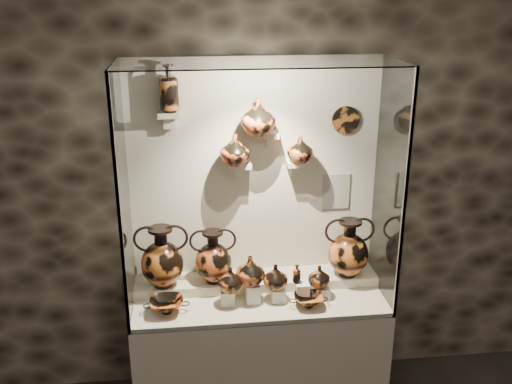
% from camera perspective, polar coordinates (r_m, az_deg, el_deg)
% --- Properties ---
extents(wall_back, '(5.00, 0.02, 3.20)m').
position_cam_1_polar(wall_back, '(3.89, -0.19, 1.72)').
color(wall_back, black).
rests_on(wall_back, ground).
extents(plinth, '(1.70, 0.60, 0.80)m').
position_cam_1_polar(plinth, '(4.15, 0.34, -15.64)').
color(plinth, beige).
rests_on(plinth, floor).
extents(front_tier, '(1.68, 0.58, 0.03)m').
position_cam_1_polar(front_tier, '(3.93, 0.35, -10.70)').
color(front_tier, beige).
rests_on(front_tier, plinth).
extents(rear_tier, '(1.70, 0.25, 0.10)m').
position_cam_1_polar(rear_tier, '(4.06, 0.05, -9.03)').
color(rear_tier, beige).
rests_on(rear_tier, plinth).
extents(back_panel, '(1.70, 0.03, 1.60)m').
position_cam_1_polar(back_panel, '(3.89, -0.18, 1.70)').
color(back_panel, beige).
rests_on(back_panel, plinth).
extents(glass_front, '(1.70, 0.01, 1.60)m').
position_cam_1_polar(glass_front, '(3.32, 1.00, -1.57)').
color(glass_front, white).
rests_on(glass_front, plinth).
extents(glass_left, '(0.01, 0.60, 1.60)m').
position_cam_1_polar(glass_left, '(3.59, -13.13, -0.39)').
color(glass_left, white).
rests_on(glass_left, plinth).
extents(glass_right, '(0.01, 0.60, 1.60)m').
position_cam_1_polar(glass_right, '(3.78, 13.20, 0.64)').
color(glass_right, white).
rests_on(glass_right, plinth).
extents(glass_top, '(1.70, 0.60, 0.01)m').
position_cam_1_polar(glass_top, '(3.41, 0.41, 12.85)').
color(glass_top, white).
rests_on(glass_top, back_panel).
extents(frame_post_left, '(0.02, 0.02, 1.60)m').
position_cam_1_polar(frame_post_left, '(3.32, -13.53, -2.10)').
color(frame_post_left, gray).
rests_on(frame_post_left, plinth).
extents(frame_post_right, '(0.02, 0.02, 1.60)m').
position_cam_1_polar(frame_post_right, '(3.53, 14.64, -0.91)').
color(frame_post_right, gray).
rests_on(frame_post_right, plinth).
extents(pedestal_a, '(0.09, 0.09, 0.10)m').
position_cam_1_polar(pedestal_a, '(3.83, -2.87, -10.42)').
color(pedestal_a, silver).
rests_on(pedestal_a, front_tier).
extents(pedestal_b, '(0.09, 0.09, 0.13)m').
position_cam_1_polar(pedestal_b, '(3.84, -0.30, -10.10)').
color(pedestal_b, silver).
rests_on(pedestal_b, front_tier).
extents(pedestal_c, '(0.09, 0.09, 0.09)m').
position_cam_1_polar(pedestal_c, '(3.87, 2.24, -10.20)').
color(pedestal_c, silver).
rests_on(pedestal_c, front_tier).
extents(pedestal_d, '(0.09, 0.09, 0.12)m').
position_cam_1_polar(pedestal_d, '(3.89, 4.61, -9.85)').
color(pedestal_d, silver).
rests_on(pedestal_d, front_tier).
extents(pedestal_e, '(0.09, 0.09, 0.08)m').
position_cam_1_polar(pedestal_e, '(3.92, 6.64, -9.95)').
color(pedestal_e, silver).
rests_on(pedestal_e, front_tier).
extents(bracket_ul, '(0.14, 0.12, 0.04)m').
position_cam_1_polar(bracket_ul, '(3.68, -8.68, 7.68)').
color(bracket_ul, beige).
rests_on(bracket_ul, back_panel).
extents(bracket_ca, '(0.14, 0.12, 0.04)m').
position_cam_1_polar(bracket_ca, '(3.78, -1.56, 2.73)').
color(bracket_ca, beige).
rests_on(bracket_ca, back_panel).
extents(bracket_cb, '(0.10, 0.12, 0.04)m').
position_cam_1_polar(bracket_cb, '(3.75, 1.47, 5.76)').
color(bracket_cb, beige).
rests_on(bracket_cb, back_panel).
extents(bracket_cc, '(0.14, 0.12, 0.04)m').
position_cam_1_polar(bracket_cc, '(3.83, 4.12, 2.92)').
color(bracket_cc, beige).
rests_on(bracket_cc, back_panel).
extents(amphora_left, '(0.45, 0.45, 0.43)m').
position_cam_1_polar(amphora_left, '(3.87, -9.39, -6.41)').
color(amphora_left, '#BC5F24').
rests_on(amphora_left, rear_tier).
extents(amphora_mid, '(0.39, 0.39, 0.38)m').
position_cam_1_polar(amphora_mid, '(3.90, -4.30, -6.44)').
color(amphora_mid, '#BF4E21').
rests_on(amphora_mid, rear_tier).
extents(amphora_right, '(0.35, 0.35, 0.42)m').
position_cam_1_polar(amphora_right, '(4.01, 9.25, -5.53)').
color(amphora_right, '#BC5F24').
rests_on(amphora_right, rear_tier).
extents(jug_a, '(0.18, 0.18, 0.17)m').
position_cam_1_polar(jug_a, '(3.76, -2.57, -8.75)').
color(jug_a, '#BC5F24').
rests_on(jug_a, pedestal_a).
extents(jug_b, '(0.21, 0.21, 0.20)m').
position_cam_1_polar(jug_b, '(3.77, -0.58, -7.82)').
color(jug_b, '#BF4E21').
rests_on(jug_b, pedestal_b).
extents(jug_c, '(0.22, 0.22, 0.17)m').
position_cam_1_polar(jug_c, '(3.81, 1.95, -8.47)').
color(jug_c, '#BC5F24').
rests_on(jug_c, pedestal_c).
extents(jug_e, '(0.17, 0.17, 0.15)m').
position_cam_1_polar(jug_e, '(3.88, 6.32, -8.38)').
color(jug_e, '#BC5F24').
rests_on(jug_e, pedestal_e).
extents(lekythos_small, '(0.08, 0.08, 0.15)m').
position_cam_1_polar(lekythos_small, '(3.83, 4.10, -8.05)').
color(lekythos_small, '#BF4E21').
rests_on(lekythos_small, pedestal_d).
extents(kylix_left, '(0.34, 0.31, 0.11)m').
position_cam_1_polar(kylix_left, '(3.78, -8.94, -11.06)').
color(kylix_left, '#BF4E21').
rests_on(kylix_left, front_tier).
extents(kylix_right, '(0.28, 0.25, 0.10)m').
position_cam_1_polar(kylix_right, '(3.82, 5.28, -10.68)').
color(kylix_right, '#BC5F24').
rests_on(kylix_right, front_tier).
extents(lekythos_tall, '(0.17, 0.17, 0.33)m').
position_cam_1_polar(lekythos_tall, '(3.63, -8.72, 10.44)').
color(lekythos_tall, '#BC5F24').
rests_on(lekythos_tall, bracket_ul).
extents(ovoid_vase_a, '(0.24, 0.24, 0.20)m').
position_cam_1_polar(ovoid_vase_a, '(3.70, -2.13, 4.26)').
color(ovoid_vase_a, '#BF4E21').
rests_on(ovoid_vase_a, bracket_ca).
extents(ovoid_vase_b, '(0.24, 0.24, 0.23)m').
position_cam_1_polar(ovoid_vase_b, '(3.64, 0.21, 7.54)').
color(ovoid_vase_b, '#BF4E21').
rests_on(ovoid_vase_b, bracket_cb).
extents(ovoid_vase_c, '(0.19, 0.19, 0.18)m').
position_cam_1_polar(ovoid_vase_c, '(3.77, 4.43, 4.32)').
color(ovoid_vase_c, '#BF4E21').
rests_on(ovoid_vase_c, bracket_cc).
extents(wall_plate, '(0.19, 0.02, 0.19)m').
position_cam_1_polar(wall_plate, '(3.88, 8.95, 7.12)').
color(wall_plate, '#91511C').
rests_on(wall_plate, back_panel).
extents(info_placard, '(0.19, 0.01, 0.25)m').
position_cam_1_polar(info_placard, '(4.01, 7.99, 0.07)').
color(info_placard, beige).
rests_on(info_placard, back_panel).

